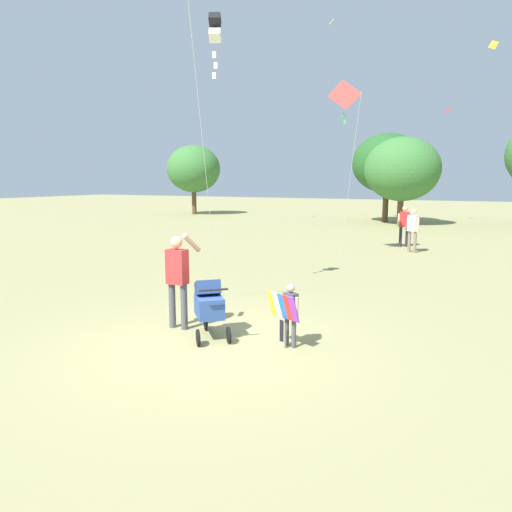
% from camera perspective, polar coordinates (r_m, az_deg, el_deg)
% --- Properties ---
extents(ground_plane, '(120.00, 120.00, 0.00)m').
position_cam_1_polar(ground_plane, '(8.16, -5.49, -10.51)').
color(ground_plane, '#938E5B').
extents(child_with_butterfly_kite, '(0.63, 0.47, 1.06)m').
position_cam_1_polar(child_with_butterfly_kite, '(7.84, 4.01, -6.44)').
color(child_with_butterfly_kite, '#4C4C51').
rests_on(child_with_butterfly_kite, ground).
extents(person_adult_flyer, '(0.56, 0.52, 1.81)m').
position_cam_1_polar(person_adult_flyer, '(8.82, -9.42, -2.08)').
color(person_adult_flyer, '#4C4C51').
rests_on(person_adult_flyer, ground).
extents(stroller, '(0.94, 1.01, 1.03)m').
position_cam_1_polar(stroller, '(8.35, -5.68, -5.69)').
color(stroller, black).
rests_on(stroller, ground).
extents(kite_adult_black, '(1.02, 2.50, 6.32)m').
position_cam_1_polar(kite_adult_black, '(11.46, -4.98, 25.38)').
color(kite_adult_black, black).
rests_on(kite_adult_black, ground).
extents(kite_orange_delta, '(1.58, 1.93, 6.11)m').
position_cam_1_polar(kite_orange_delta, '(17.16, 10.62, 18.06)').
color(kite_orange_delta, red).
rests_on(kite_orange_delta, ground).
extents(distant_kites_cluster, '(26.01, 13.44, 8.77)m').
position_cam_1_polar(distant_kites_cluster, '(31.12, 23.27, 23.29)').
color(distant_kites_cluster, '#F4A319').
extents(person_red_shirt, '(0.51, 0.33, 1.68)m').
position_cam_1_polar(person_red_shirt, '(20.39, 17.40, 3.82)').
color(person_red_shirt, '#232328').
rests_on(person_red_shirt, ground).
extents(person_sitting_far, '(0.48, 0.36, 1.64)m').
position_cam_1_polar(person_sitting_far, '(18.90, 18.33, 3.33)').
color(person_sitting_far, '#7F705B').
rests_on(person_sitting_far, ground).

